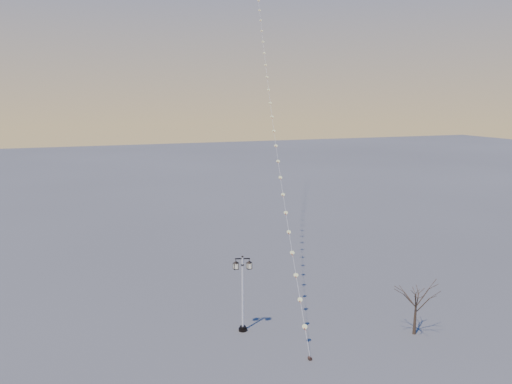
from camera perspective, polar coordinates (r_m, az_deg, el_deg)
name	(u,v)px	position (r m, az deg, el deg)	size (l,w,h in m)	color
ground	(306,350)	(32.81, 5.83, -17.89)	(300.00, 300.00, 0.00)	#535353
street_lamp	(243,290)	(33.75, -1.57, -11.37)	(1.34, 0.72, 5.41)	black
bare_tree	(416,298)	(35.16, 18.26, -11.75)	(2.23, 2.23, 3.69)	#3A2C20
kite_train	(270,77)	(54.26, 1.70, 13.35)	(15.52, 52.21, 36.45)	#2F1E17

